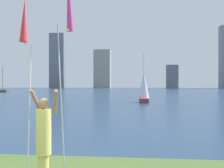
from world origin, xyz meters
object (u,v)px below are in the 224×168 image
Objects in this scene: person at (44,132)px; sailboat_0 at (144,89)px; kite_flag_left at (24,26)px; sailboat_5 at (3,91)px; kite_flag_right at (69,5)px.

person is 0.36× the size of sailboat_0.
person is 2.27m from kite_flag_left.
kite_flag_left is 0.74× the size of sailboat_0.
sailboat_5 reaches higher than kite_flag_left.
sailboat_5 is (-28.50, 51.38, -0.53)m from person.
kite_flag_right is 21.23m from sailboat_0.
person is 21.83m from sailboat_0.
person is 3.00m from kite_flag_right.
person is 58.75m from sailboat_5.
kite_flag_left is at bearing -165.06° from person.
kite_flag_right is at bearing -60.35° from sailboat_5.
kite_flag_left is 1.29m from kite_flag_right.
kite_flag_right is 0.92× the size of sailboat_0.
person is 0.39× the size of kite_flag_right.
person is at bearing -117.05° from kite_flag_right.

